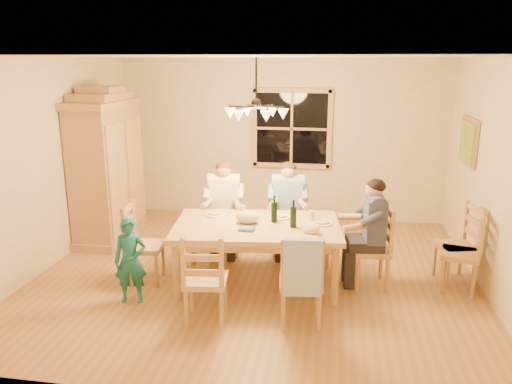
% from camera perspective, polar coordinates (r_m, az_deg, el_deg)
% --- Properties ---
extents(floor, '(5.50, 5.50, 0.00)m').
position_cam_1_polar(floor, '(6.51, 0.02, -9.30)').
color(floor, olive).
rests_on(floor, ground).
extents(ceiling, '(5.50, 5.00, 0.02)m').
position_cam_1_polar(ceiling, '(5.94, 0.03, 15.20)').
color(ceiling, white).
rests_on(ceiling, wall_back).
extents(wall_back, '(5.50, 0.02, 2.70)m').
position_cam_1_polar(wall_back, '(8.52, 2.75, 5.97)').
color(wall_back, '#C8AE8D').
rests_on(wall_back, floor).
extents(wall_left, '(0.02, 5.00, 2.70)m').
position_cam_1_polar(wall_left, '(7.06, -22.62, 2.98)').
color(wall_left, '#C8AE8D').
rests_on(wall_left, floor).
extents(wall_right, '(0.02, 5.00, 2.70)m').
position_cam_1_polar(wall_right, '(6.27, 25.69, 1.26)').
color(wall_right, '#C8AE8D').
rests_on(wall_right, floor).
extents(window, '(1.30, 0.06, 1.30)m').
position_cam_1_polar(window, '(8.44, 4.11, 7.24)').
color(window, black).
rests_on(window, wall_back).
extents(painting, '(0.06, 0.78, 0.64)m').
position_cam_1_polar(painting, '(7.35, 23.12, 5.35)').
color(painting, '#A57447').
rests_on(painting, wall_right).
extents(chandelier, '(0.77, 0.68, 0.71)m').
position_cam_1_polar(chandelier, '(5.97, 0.03, 9.21)').
color(chandelier, black).
rests_on(chandelier, ceiling).
extents(armoire, '(0.66, 1.40, 2.30)m').
position_cam_1_polar(armoire, '(7.80, -16.61, 2.34)').
color(armoire, '#A57447').
rests_on(armoire, floor).
extents(dining_table, '(2.10, 1.43, 0.76)m').
position_cam_1_polar(dining_table, '(6.01, 0.11, -4.58)').
color(dining_table, '#AC874C').
rests_on(dining_table, floor).
extents(chair_far_left, '(0.49, 0.47, 0.99)m').
position_cam_1_polar(chair_far_left, '(7.05, -3.59, -4.75)').
color(chair_far_left, '#B3794F').
rests_on(chair_far_left, floor).
extents(chair_far_right, '(0.49, 0.47, 0.99)m').
position_cam_1_polar(chair_far_right, '(7.01, 3.59, -4.86)').
color(chair_far_right, '#B3794F').
rests_on(chair_far_right, floor).
extents(chair_near_left, '(0.49, 0.47, 0.99)m').
position_cam_1_polar(chair_near_left, '(5.34, -5.74, -11.47)').
color(chair_near_left, '#B3794F').
rests_on(chair_near_left, floor).
extents(chair_near_right, '(0.49, 0.47, 0.99)m').
position_cam_1_polar(chair_near_right, '(5.30, 5.12, -11.69)').
color(chair_near_right, '#B3794F').
rests_on(chair_near_right, floor).
extents(chair_end_left, '(0.47, 0.49, 0.99)m').
position_cam_1_polar(chair_end_left, '(6.35, -12.47, -7.35)').
color(chair_end_left, '#B3794F').
rests_on(chair_end_left, floor).
extents(chair_end_right, '(0.47, 0.49, 0.99)m').
position_cam_1_polar(chair_end_right, '(6.24, 12.91, -7.77)').
color(chair_end_right, '#B3794F').
rests_on(chair_end_right, floor).
extents(adult_woman, '(0.43, 0.46, 0.87)m').
position_cam_1_polar(adult_woman, '(6.89, -3.66, -0.53)').
color(adult_woman, beige).
rests_on(adult_woman, floor).
extents(adult_plaid_man, '(0.43, 0.46, 0.87)m').
position_cam_1_polar(adult_plaid_man, '(6.85, 3.66, -0.62)').
color(adult_plaid_man, teal).
rests_on(adult_plaid_man, floor).
extents(adult_slate_man, '(0.46, 0.43, 0.87)m').
position_cam_1_polar(adult_slate_man, '(6.06, 13.20, -3.07)').
color(adult_slate_man, '#3C4460').
rests_on(adult_slate_man, floor).
extents(towel, '(0.39, 0.14, 0.58)m').
position_cam_1_polar(towel, '(4.96, 5.32, -8.57)').
color(towel, '#94A8C9').
rests_on(towel, chair_near_right).
extents(wine_bottle_a, '(0.08, 0.08, 0.33)m').
position_cam_1_polar(wine_bottle_a, '(6.02, 2.09, -1.95)').
color(wine_bottle_a, black).
rests_on(wine_bottle_a, dining_table).
extents(wine_bottle_b, '(0.08, 0.08, 0.33)m').
position_cam_1_polar(wine_bottle_b, '(5.85, 4.29, -2.49)').
color(wine_bottle_b, black).
rests_on(wine_bottle_b, dining_table).
extents(plate_woman, '(0.26, 0.26, 0.02)m').
position_cam_1_polar(plate_woman, '(6.35, -4.66, -2.57)').
color(plate_woman, white).
rests_on(plate_woman, dining_table).
extents(plate_plaid, '(0.26, 0.26, 0.02)m').
position_cam_1_polar(plate_plaid, '(6.24, 2.79, -2.85)').
color(plate_plaid, white).
rests_on(plate_plaid, dining_table).
extents(plate_slate, '(0.26, 0.26, 0.02)m').
position_cam_1_polar(plate_slate, '(6.04, 7.51, -3.56)').
color(plate_slate, white).
rests_on(plate_slate, dining_table).
extents(wine_glass_a, '(0.06, 0.06, 0.14)m').
position_cam_1_polar(wine_glass_a, '(6.26, -1.50, -2.18)').
color(wine_glass_a, silver).
rests_on(wine_glass_a, dining_table).
extents(wine_glass_b, '(0.06, 0.06, 0.14)m').
position_cam_1_polar(wine_glass_b, '(6.09, 6.41, -2.78)').
color(wine_glass_b, silver).
rests_on(wine_glass_b, dining_table).
extents(cap, '(0.20, 0.20, 0.11)m').
position_cam_1_polar(cap, '(5.67, 6.25, -4.26)').
color(cap, beige).
rests_on(cap, dining_table).
extents(napkin, '(0.20, 0.16, 0.03)m').
position_cam_1_polar(napkin, '(5.78, -1.05, -4.24)').
color(napkin, '#445C7C').
rests_on(napkin, dining_table).
extents(cloth_bundle, '(0.28, 0.22, 0.15)m').
position_cam_1_polar(cloth_bundle, '(6.00, -0.96, -2.87)').
color(cloth_bundle, tan).
rests_on(cloth_bundle, dining_table).
extents(child, '(0.41, 0.32, 0.98)m').
position_cam_1_polar(child, '(5.80, -14.16, -7.61)').
color(child, '#18656D').
rests_on(child, floor).
extents(chair_spare_front, '(0.52, 0.53, 0.99)m').
position_cam_1_polar(chair_spare_front, '(6.65, 21.77, -7.05)').
color(chair_spare_front, '#B3794F').
rests_on(chair_spare_front, floor).
extents(chair_spare_back, '(0.52, 0.53, 0.99)m').
position_cam_1_polar(chair_spare_back, '(6.44, 22.20, -7.82)').
color(chair_spare_back, '#B3794F').
rests_on(chair_spare_back, floor).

